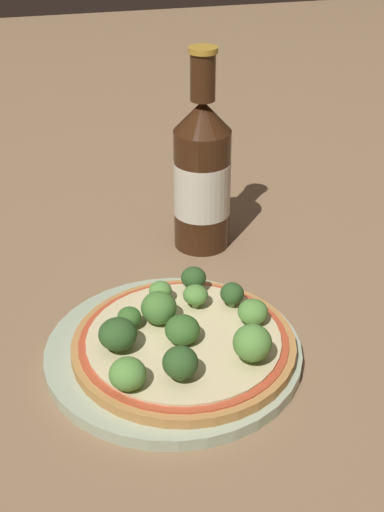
# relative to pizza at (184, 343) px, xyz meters

# --- Properties ---
(ground_plane) EXTENTS (3.00, 3.00, 0.00)m
(ground_plane) POSITION_rel_pizza_xyz_m (-0.02, 0.01, -0.02)
(ground_plane) COLOR #846647
(plate) EXTENTS (0.24, 0.24, 0.01)m
(plate) POSITION_rel_pizza_xyz_m (-0.01, 0.00, -0.01)
(plate) COLOR #A3B293
(plate) RESTS_ON ground_plane
(pizza) EXTENTS (0.21, 0.21, 0.01)m
(pizza) POSITION_rel_pizza_xyz_m (0.00, 0.00, 0.00)
(pizza) COLOR #B77F42
(pizza) RESTS_ON plate
(broccoli_floret_0) EXTENTS (0.02, 0.02, 0.02)m
(broccoli_floret_0) POSITION_rel_pizza_xyz_m (-0.01, 0.06, 0.02)
(broccoli_floret_0) COLOR #7A9E5B
(broccoli_floret_0) RESTS_ON pizza
(broccoli_floret_1) EXTENTS (0.03, 0.03, 0.03)m
(broccoli_floret_1) POSITION_rel_pizza_xyz_m (-0.00, -0.01, 0.02)
(broccoli_floret_1) COLOR #7A9E5B
(broccoli_floret_1) RESTS_ON pizza
(broccoli_floret_2) EXTENTS (0.02, 0.02, 0.02)m
(broccoli_floret_2) POSITION_rel_pizza_xyz_m (-0.05, 0.03, 0.02)
(broccoli_floret_2) COLOR #7A9E5B
(broccoli_floret_2) RESTS_ON pizza
(broccoli_floret_3) EXTENTS (0.03, 0.03, 0.04)m
(broccoli_floret_3) POSITION_rel_pizza_xyz_m (0.05, -0.05, 0.03)
(broccoli_floret_3) COLOR #7A9E5B
(broccoli_floret_3) RESTS_ON pizza
(broccoli_floret_4) EXTENTS (0.03, 0.03, 0.03)m
(broccoli_floret_4) POSITION_rel_pizza_xyz_m (-0.06, -0.00, 0.02)
(broccoli_floret_4) COLOR #7A9E5B
(broccoli_floret_4) RESTS_ON pizza
(broccoli_floret_5) EXTENTS (0.03, 0.03, 0.03)m
(broccoli_floret_5) POSITION_rel_pizza_xyz_m (-0.02, -0.06, 0.03)
(broccoli_floret_5) COLOR #7A9E5B
(broccoli_floret_5) RESTS_ON pizza
(broccoli_floret_6) EXTENTS (0.02, 0.02, 0.02)m
(broccoli_floret_6) POSITION_rel_pizza_xyz_m (0.02, 0.04, 0.02)
(broccoli_floret_6) COLOR #7A9E5B
(broccoli_floret_6) RESTS_ON pizza
(broccoli_floret_7) EXTENTS (0.03, 0.03, 0.03)m
(broccoli_floret_7) POSITION_rel_pizza_xyz_m (-0.01, 0.03, 0.02)
(broccoli_floret_7) COLOR #7A9E5B
(broccoli_floret_7) RESTS_ON pizza
(broccoli_floret_8) EXTENTS (0.03, 0.03, 0.02)m
(broccoli_floret_8) POSITION_rel_pizza_xyz_m (0.07, 0.01, 0.02)
(broccoli_floret_8) COLOR #7A9E5B
(broccoli_floret_8) RESTS_ON pizza
(broccoli_floret_9) EXTENTS (0.02, 0.02, 0.03)m
(broccoli_floret_9) POSITION_rel_pizza_xyz_m (0.06, 0.04, 0.02)
(broccoli_floret_9) COLOR #7A9E5B
(broccoli_floret_9) RESTS_ON pizza
(broccoli_floret_10) EXTENTS (0.03, 0.03, 0.03)m
(broccoli_floret_10) POSITION_rel_pizza_xyz_m (0.03, 0.07, 0.02)
(broccoli_floret_10) COLOR #7A9E5B
(broccoli_floret_10) RESTS_ON pizza
(broccoli_floret_11) EXTENTS (0.03, 0.03, 0.03)m
(broccoli_floret_11) POSITION_rel_pizza_xyz_m (-0.06, -0.05, 0.02)
(broccoli_floret_11) COLOR #7A9E5B
(broccoli_floret_11) RESTS_ON pizza
(beer_bottle) EXTENTS (0.07, 0.07, 0.24)m
(beer_bottle) POSITION_rel_pizza_xyz_m (0.07, 0.21, 0.07)
(beer_bottle) COLOR #381E0F
(beer_bottle) RESTS_ON ground_plane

